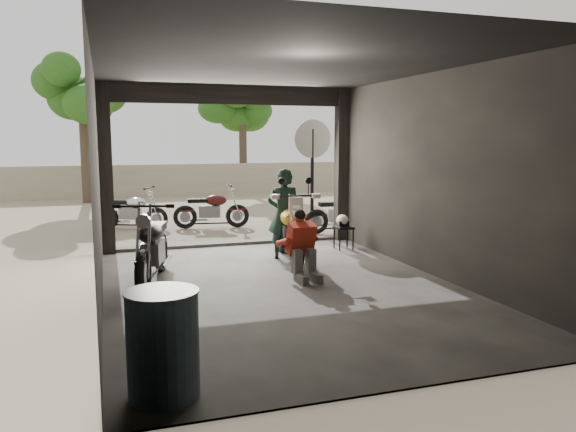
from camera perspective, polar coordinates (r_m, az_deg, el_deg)
ground at (r=8.26m, az=-0.53°, el=-7.43°), size 80.00×80.00×0.00m
garage at (r=8.53m, az=-1.65°, el=1.81°), size 7.00×7.13×3.20m
boundary_wall at (r=21.78m, az=-11.75°, el=3.61°), size 18.00×0.30×1.20m
tree_left at (r=20.18m, az=-20.24°, el=12.59°), size 2.20×2.20×5.60m
tree_right at (r=22.25m, az=-4.65°, el=11.47°), size 2.20×2.20×5.00m
main_bike at (r=9.98m, az=0.10°, el=-1.01°), size 1.02×1.99×1.27m
left_bike at (r=8.66m, az=-13.63°, el=-2.61°), size 1.23×2.02×1.28m
outside_bike_a at (r=13.92m, az=-15.59°, el=0.76°), size 1.65×1.18×1.03m
outside_bike_b at (r=13.76m, az=-7.80°, el=0.99°), size 1.68×0.89×1.08m
outside_bike_c at (r=13.01m, az=5.55°, el=0.63°), size 1.61×0.71×1.08m
rider at (r=10.06m, az=-0.41°, el=0.16°), size 0.71×0.59×1.65m
mechanic at (r=8.62m, az=1.62°, el=-3.19°), size 0.58×0.76×1.05m
stool at (r=11.03m, az=5.68°, el=-1.45°), size 0.34×0.34×0.47m
helmet at (r=11.03m, az=5.54°, el=-0.45°), size 0.27×0.28×0.23m
oil_drum at (r=4.92m, az=-12.57°, el=-12.78°), size 0.76×0.76×0.93m
sign_post at (r=12.77m, az=2.50°, el=6.07°), size 0.87×0.08×2.60m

